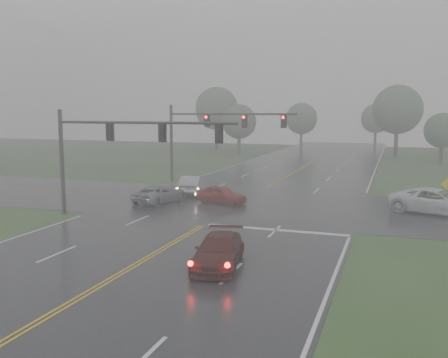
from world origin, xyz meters
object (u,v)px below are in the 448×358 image
at_px(pickup_white, 436,214).
at_px(sedan_silver, 192,194).
at_px(sedan_red, 221,204).
at_px(signal_gantry_far, 208,128).
at_px(signal_gantry_near, 111,142).
at_px(sedan_maroon, 218,267).
at_px(car_grey, 160,202).

bearing_deg(pickup_white, sedan_silver, 102.11).
distance_m(sedan_silver, pickup_white, 19.17).
bearing_deg(sedan_red, signal_gantry_far, 39.07).
distance_m(pickup_white, signal_gantry_near, 22.40).
height_order(sedan_silver, signal_gantry_far, signal_gantry_far).
distance_m(sedan_maroon, sedan_silver, 20.19).
bearing_deg(signal_gantry_far, sedan_maroon, -68.04).
relative_size(pickup_white, signal_gantry_far, 0.48).
bearing_deg(sedan_silver, sedan_red, 124.62).
distance_m(sedan_maroon, car_grey, 16.63).
xyz_separation_m(car_grey, signal_gantry_far, (-0.34, 11.13, 5.32)).
distance_m(sedan_silver, signal_gantry_far, 8.53).
bearing_deg(pickup_white, car_grey, 115.50).
bearing_deg(signal_gantry_near, car_grey, 86.51).
bearing_deg(pickup_white, sedan_red, 113.39).
xyz_separation_m(sedan_maroon, pickup_white, (10.14, 15.88, 0.00)).
height_order(pickup_white, signal_gantry_near, signal_gantry_near).
height_order(sedan_red, sedan_silver, sedan_silver).
relative_size(sedan_red, signal_gantry_far, 0.31).
relative_size(sedan_red, signal_gantry_near, 0.32).
relative_size(sedan_red, pickup_white, 0.64).
distance_m(sedan_red, signal_gantry_near, 10.09).
bearing_deg(signal_gantry_far, sedan_silver, -80.89).
distance_m(sedan_red, pickup_white, 15.23).
bearing_deg(car_grey, sedan_red, -153.73).
bearing_deg(sedan_silver, car_grey, 67.50).
height_order(signal_gantry_near, signal_gantry_far, signal_gantry_far).
height_order(sedan_red, pickup_white, pickup_white).
bearing_deg(signal_gantry_near, sedan_maroon, -36.57).
bearing_deg(sedan_silver, signal_gantry_far, -94.47).
bearing_deg(signal_gantry_far, signal_gantry_near, -90.11).
xyz_separation_m(sedan_maroon, car_grey, (-9.62, 13.57, 0.00)).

